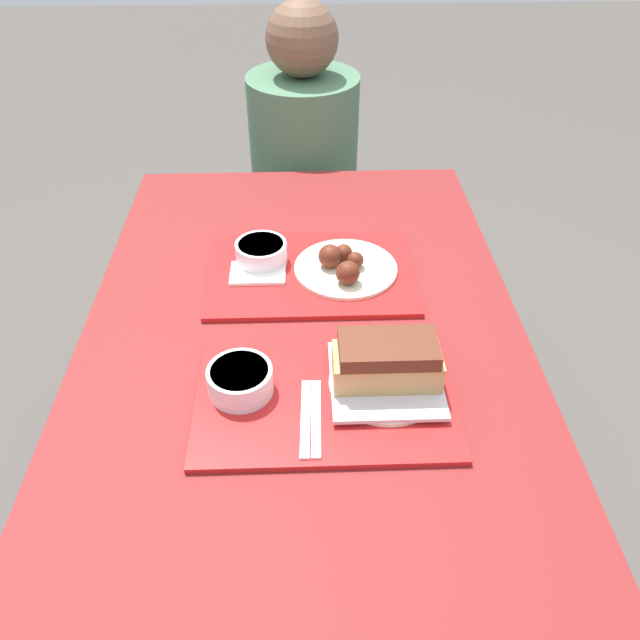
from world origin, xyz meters
name	(u,v)px	position (x,y,z in m)	size (l,w,h in m)	color
ground_plane	(310,543)	(0.00, 0.00, 0.00)	(12.00, 12.00, 0.00)	#4C4742
picnic_table	(307,371)	(0.00, 0.00, 0.66)	(0.88, 1.40, 0.77)	maroon
picnic_bench_far	(303,250)	(0.00, 0.92, 0.36)	(0.84, 0.28, 0.42)	maroon
tray_near	(328,394)	(0.03, -0.17, 0.78)	(0.45, 0.32, 0.01)	red
tray_far	(313,273)	(0.02, 0.19, 0.78)	(0.45, 0.32, 0.01)	red
bowl_coleslaw_near	(243,379)	(-0.11, -0.16, 0.81)	(0.11, 0.11, 0.05)	silver
brisket_sandwich_plate	(389,367)	(0.14, -0.16, 0.83)	(0.20, 0.20, 0.10)	beige
plastic_fork_near	(306,418)	(0.00, -0.23, 0.79)	(0.02, 0.17, 0.00)	white
plastic_knife_near	(319,417)	(0.02, -0.23, 0.79)	(0.02, 0.17, 0.00)	white
bowl_coleslaw_far	(263,252)	(-0.09, 0.23, 0.81)	(0.11, 0.11, 0.05)	silver
wings_plate_far	(346,265)	(0.09, 0.19, 0.80)	(0.23, 0.23, 0.06)	beige
napkin_far	(260,273)	(-0.10, 0.19, 0.79)	(0.12, 0.08, 0.01)	white
person_seated_across	(305,148)	(0.01, 0.92, 0.74)	(0.34, 0.34, 0.75)	#477051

